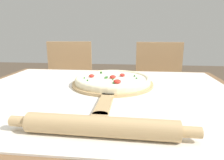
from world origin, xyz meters
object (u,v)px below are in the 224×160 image
pizza (113,79)px  chair_right (159,89)px  rolling_pin (101,126)px  pizza_peel (112,85)px  chair_left (69,86)px

pizza → chair_right: size_ratio=0.39×
rolling_pin → chair_right: bearing=76.5°
chair_right → pizza: bearing=-112.1°
chair_right → pizza_peel: bearing=-111.6°
pizza_peel → rolling_pin: (0.02, -0.43, 0.02)m
rolling_pin → pizza: bearing=92.3°
pizza → rolling_pin: rolling_pin is taller
pizza → chair_left: (-0.45, 0.74, -0.25)m
pizza_peel → pizza: (-0.00, 0.02, 0.02)m
rolling_pin → chair_left: bearing=111.7°
pizza → chair_left: size_ratio=0.39×
chair_left → chair_right: same height
pizza → rolling_pin: size_ratio=0.75×
pizza_peel → chair_right: 0.85m
pizza_peel → pizza: size_ratio=1.67×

